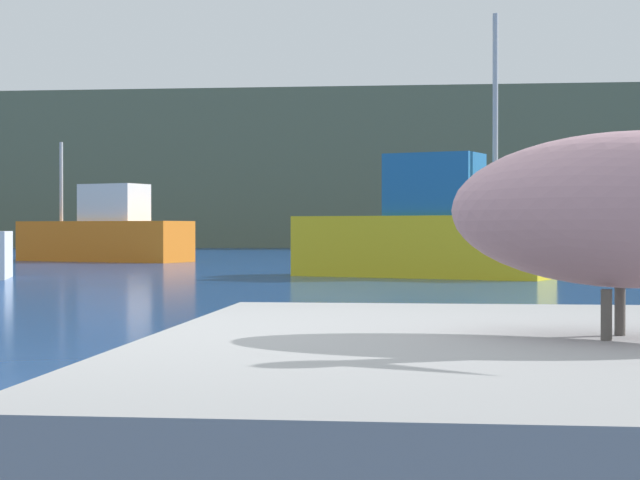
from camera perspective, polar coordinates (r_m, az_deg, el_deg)
hillside_backdrop at (r=67.28m, az=5.44°, el=3.52°), size 140.00×11.11×9.09m
pelican at (r=3.09m, az=16.09°, el=1.73°), size 1.31×0.80×0.87m
fishing_boat_orange at (r=37.89m, az=-11.00°, el=0.30°), size 6.37×3.87×4.09m
fishing_boat_yellow at (r=25.18m, az=5.38°, el=0.37°), size 6.06×3.56×5.84m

